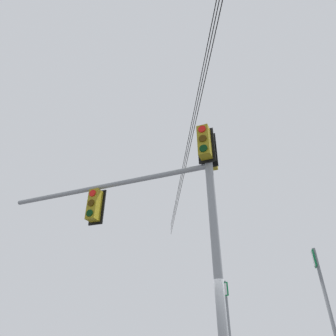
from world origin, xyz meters
TOP-DOWN VIEW (x-y plane):
  - signal_mast_assembly at (1.54, -0.42)m, footprint 5.85×3.75m
  - route_sign_primary at (-0.58, -2.78)m, footprint 0.13×0.35m
  - route_sign_secondary at (-1.52, 0.46)m, footprint 0.15×0.24m
  - overhead_wire_span at (0.47, -1.05)m, footprint 2.65×26.49m

SIDE VIEW (x-z plane):
  - route_sign_primary at x=-0.58m, z-range 0.32..3.26m
  - route_sign_secondary at x=-1.52m, z-range 0.23..3.37m
  - signal_mast_assembly at x=1.54m, z-range 1.36..7.66m
  - overhead_wire_span at x=0.47m, z-range 7.77..8.67m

